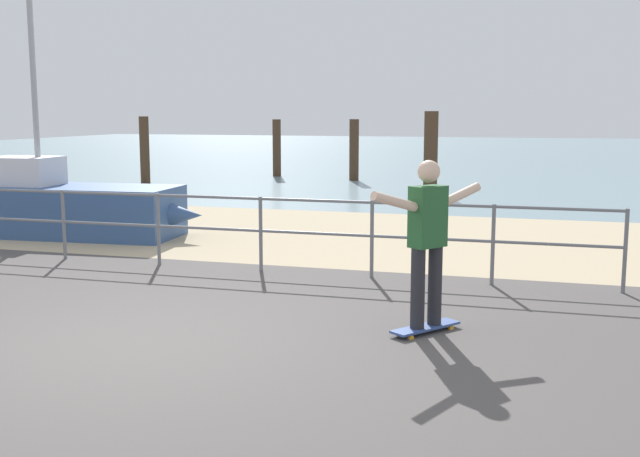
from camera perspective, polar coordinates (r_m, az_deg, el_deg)
ground_plane at (r=6.76m, az=-18.51°, el=-10.81°), size 24.00×10.00×0.04m
beach_strip at (r=13.89m, az=0.59°, el=-0.46°), size 24.00×6.00×0.04m
sea_surface at (r=41.42m, az=11.22°, el=5.45°), size 72.00×50.00×0.04m
railing_fence at (r=10.88m, az=-8.24°, el=0.62°), size 10.96×0.05×1.05m
sailboat at (r=14.37m, az=-18.38°, el=1.53°), size 5.01×1.68×5.79m
skateboard at (r=7.82m, az=7.79°, el=-7.25°), size 0.63×0.77×0.08m
skateboarder at (r=7.61m, az=7.94°, el=-0.36°), size 0.92×1.22×1.65m
groyne_post_0 at (r=23.93m, az=-12.81°, el=5.62°), size 0.29×0.29×2.04m
groyne_post_1 at (r=26.16m, az=-3.21°, el=5.94°), size 0.28×0.28×1.93m
groyne_post_2 at (r=24.52m, az=2.53°, el=5.79°), size 0.30×0.30×1.95m
groyne_post_3 at (r=20.82m, az=8.17°, el=5.54°), size 0.37×0.37×2.20m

